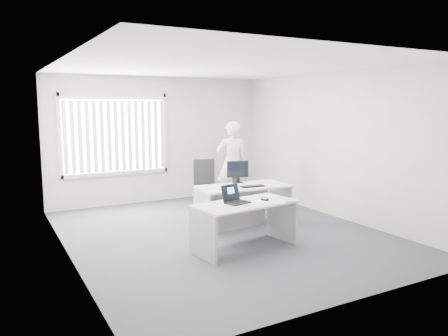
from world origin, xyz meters
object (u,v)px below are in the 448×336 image
monitor (238,172)px  office_chair (205,195)px  desk_far (243,197)px  person (232,164)px  laptop (238,194)px  desk_near (245,216)px

monitor → office_chair: bearing=114.0°
desk_far → person: size_ratio=0.91×
laptop → person: bearing=46.2°
person → monitor: person is taller
laptop → monitor: monitor is taller
office_chair → laptop: office_chair is taller
laptop → monitor: (0.80, 1.36, 0.10)m
office_chair → desk_near: bearing=-81.9°
office_chair → laptop: (-0.65, -2.43, 0.52)m
desk_near → office_chair: size_ratio=1.56×
office_chair → person: 0.93m
desk_near → monitor: bearing=56.4°
desk_near → person: person is taller
person → laptop: 2.89m
office_chair → laptop: size_ratio=3.01×
desk_near → laptop: bearing=164.6°
desk_far → monitor: size_ratio=4.09×
laptop → desk_far: bearing=39.3°
desk_near → person: bearing=57.0°
desk_far → office_chair: 1.39m
person → office_chair: bearing=25.3°
desk_far → office_chair: bearing=96.7°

